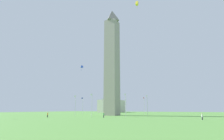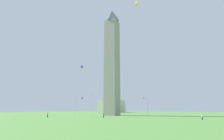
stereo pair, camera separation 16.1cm
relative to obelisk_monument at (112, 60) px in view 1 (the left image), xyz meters
The scene contains 16 objects.
ground_plane 26.09m from the obelisk_monument, ahead, with size 260.00×260.00×0.00m, color #548C3D.
obelisk_monument is the anchor object (origin of this frame).
flagpole_n 27.02m from the obelisk_monument, ahead, with size 1.12×0.14×8.56m.
flagpole_ne 27.01m from the obelisk_monument, 44.86° to the left, with size 1.12×0.14×8.56m.
flagpole_e 26.99m from the obelisk_monument, 89.80° to the left, with size 1.12×0.14×8.56m.
flagpole_se 26.97m from the obelisk_monument, 134.86° to the left, with size 1.12×0.14×8.56m.
flagpole_s 26.96m from the obelisk_monument, behind, with size 1.12×0.14×8.56m.
flagpole_sw 26.97m from the obelisk_monument, 134.86° to the right, with size 1.12×0.14×8.56m.
flagpole_w 26.99m from the obelisk_monument, 89.80° to the right, with size 1.12×0.14×8.56m.
flagpole_nw 27.01m from the obelisk_monument, 44.86° to the right, with size 1.12×0.14×8.56m.
person_green_shirt 33.62m from the obelisk_monument, 20.16° to the left, with size 0.32×0.32×1.75m.
person_orange_shirt 38.70m from the obelisk_monument, 22.10° to the right, with size 0.32×0.32×1.66m.
person_white_shirt 48.61m from the obelisk_monument, 61.90° to the left, with size 0.32×0.32×1.67m.
kite_yellow_box 42.15m from the obelisk_monument, 35.95° to the left, with size 0.90×0.58×2.22m.
kite_blue_delta 16.66m from the obelisk_monument, 30.11° to the right, with size 1.45×1.67×2.56m.
distant_building 85.20m from the obelisk_monument, 152.61° to the right, with size 23.86×16.56×10.91m.
Camera 1 is at (72.94, 37.52, 2.75)m, focal length 28.40 mm.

